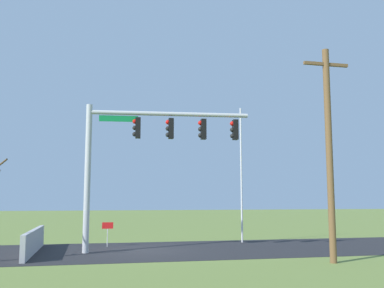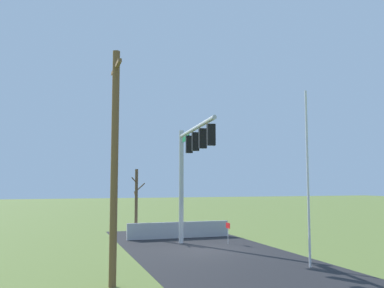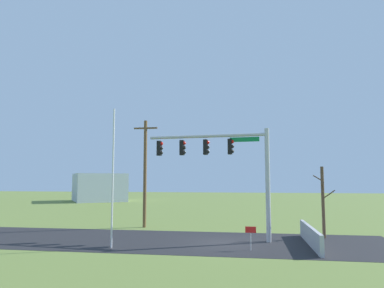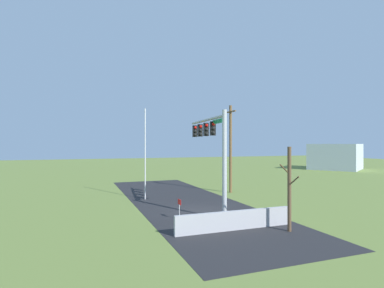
{
  "view_description": "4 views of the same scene",
  "coord_description": "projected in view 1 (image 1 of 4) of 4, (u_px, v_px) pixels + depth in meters",
  "views": [
    {
      "loc": [
        2.52,
        21.09,
        2.37
      ],
      "look_at": [
        -2.11,
        0.76,
        4.99
      ],
      "focal_mm": 41.39,
      "sensor_mm": 36.0,
      "label": 1
    },
    {
      "loc": [
        -21.12,
        7.61,
        3.54
      ],
      "look_at": [
        -1.76,
        1.22,
        5.49
      ],
      "focal_mm": 38.55,
      "sensor_mm": 36.0,
      "label": 2
    },
    {
      "loc": [
        1.65,
        -21.39,
        3.68
      ],
      "look_at": [
        -1.86,
        0.26,
        5.85
      ],
      "focal_mm": 33.42,
      "sensor_mm": 36.0,
      "label": 3
    },
    {
      "loc": [
        19.48,
        -7.99,
        4.63
      ],
      "look_at": [
        -2.09,
        0.09,
        4.63
      ],
      "focal_mm": 28.54,
      "sensor_mm": 36.0,
      "label": 4
    }
  ],
  "objects": [
    {
      "name": "sidewalk_corner",
      "position": [
        62.0,
        254.0,
        19.43
      ],
      "size": [
        6.0,
        6.0,
        0.01
      ],
      "primitive_type": "cube",
      "color": "#B7B5AD",
      "rests_on": "ground_plane"
    },
    {
      "name": "retaining_fence",
      "position": [
        34.0,
        241.0,
        19.72
      ],
      "size": [
        0.2,
        6.79,
        1.04
      ],
      "primitive_type": "cube",
      "color": "#A8A8AD",
      "rests_on": "ground_plane"
    },
    {
      "name": "signal_mast",
      "position": [
        143.0,
        144.0,
        20.57
      ],
      "size": [
        7.6,
        1.02,
        6.74
      ],
      "color": "#B2B5BA",
      "rests_on": "ground_plane"
    },
    {
      "name": "flagpole",
      "position": [
        241.0,
        174.0,
        25.04
      ],
      "size": [
        0.1,
        0.1,
        7.61
      ],
      "primitive_type": "cylinder",
      "color": "silver",
      "rests_on": "ground_plane"
    },
    {
      "name": "road_surface",
      "position": [
        226.0,
        248.0,
        21.54
      ],
      "size": [
        28.0,
        8.0,
        0.01
      ],
      "primitive_type": "cube",
      "color": "#232326",
      "rests_on": "ground_plane"
    },
    {
      "name": "utility_pole",
      "position": [
        329.0,
        149.0,
        17.15
      ],
      "size": [
        1.9,
        0.26,
        8.31
      ],
      "color": "brown",
      "rests_on": "ground_plane"
    },
    {
      "name": "open_sign",
      "position": [
        108.0,
        229.0,
        22.48
      ],
      "size": [
        0.56,
        0.04,
        1.22
      ],
      "color": "silver",
      "rests_on": "ground_plane"
    },
    {
      "name": "ground_plane",
      "position": [
        144.0,
        251.0,
        20.66
      ],
      "size": [
        160.0,
        160.0,
        0.0
      ],
      "primitive_type": "plane",
      "color": "olive"
    }
  ]
}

